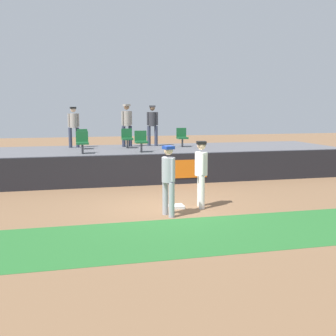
{
  "coord_description": "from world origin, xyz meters",
  "views": [
    {
      "loc": [
        -2.79,
        -11.24,
        2.81
      ],
      "look_at": [
        0.22,
        0.99,
        1.0
      ],
      "focal_mm": 45.08,
      "sensor_mm": 36.0,
      "label": 1
    }
  ],
  "objects_px": {
    "seat_front_center": "(141,140)",
    "spectator_capped": "(127,122)",
    "seat_front_left": "(82,141)",
    "spectator_hooded": "(74,124)",
    "seat_back_center": "(127,137)",
    "seat_back_right": "(182,136)",
    "player_fielder_home": "(201,169)",
    "spectator_casual": "(152,123)",
    "first_base": "(176,206)",
    "player_runner_visitor": "(168,176)",
    "seat_back_left": "(82,138)"
  },
  "relations": [
    {
      "from": "seat_back_center",
      "to": "spectator_casual",
      "type": "height_order",
      "value": "spectator_casual"
    },
    {
      "from": "seat_front_left",
      "to": "seat_back_center",
      "type": "xyz_separation_m",
      "value": [
        1.99,
        1.8,
        -0.0
      ]
    },
    {
      "from": "seat_back_center",
      "to": "seat_front_left",
      "type": "bearing_deg",
      "value": -137.8
    },
    {
      "from": "seat_front_left",
      "to": "spectator_capped",
      "type": "relative_size",
      "value": 0.44
    },
    {
      "from": "seat_front_center",
      "to": "seat_back_center",
      "type": "distance_m",
      "value": 1.82
    },
    {
      "from": "seat_back_center",
      "to": "player_runner_visitor",
      "type": "bearing_deg",
      "value": -90.47
    },
    {
      "from": "first_base",
      "to": "spectator_capped",
      "type": "relative_size",
      "value": 0.21
    },
    {
      "from": "player_runner_visitor",
      "to": "spectator_hooded",
      "type": "height_order",
      "value": "spectator_hooded"
    },
    {
      "from": "first_base",
      "to": "seat_front_center",
      "type": "xyz_separation_m",
      "value": [
        -0.08,
        5.13,
        1.5
      ]
    },
    {
      "from": "seat_back_right",
      "to": "seat_front_center",
      "type": "distance_m",
      "value": 2.83
    },
    {
      "from": "player_fielder_home",
      "to": "spectator_casual",
      "type": "relative_size",
      "value": 1.03
    },
    {
      "from": "first_base",
      "to": "seat_back_right",
      "type": "relative_size",
      "value": 0.48
    },
    {
      "from": "spectator_casual",
      "to": "spectator_hooded",
      "type": "bearing_deg",
      "value": 20.21
    },
    {
      "from": "player_fielder_home",
      "to": "spectator_casual",
      "type": "height_order",
      "value": "spectator_casual"
    },
    {
      "from": "seat_back_left",
      "to": "spectator_casual",
      "type": "distance_m",
      "value": 3.32
    },
    {
      "from": "player_fielder_home",
      "to": "seat_front_center",
      "type": "bearing_deg",
      "value": -162.66
    },
    {
      "from": "first_base",
      "to": "seat_front_left",
      "type": "distance_m",
      "value": 5.84
    },
    {
      "from": "seat_front_center",
      "to": "spectator_capped",
      "type": "bearing_deg",
      "value": 94.7
    },
    {
      "from": "seat_front_left",
      "to": "seat_back_left",
      "type": "relative_size",
      "value": 1.0
    },
    {
      "from": "seat_back_center",
      "to": "seat_back_right",
      "type": "bearing_deg",
      "value": -0.0
    },
    {
      "from": "spectator_hooded",
      "to": "spectator_casual",
      "type": "distance_m",
      "value": 3.51
    },
    {
      "from": "seat_back_right",
      "to": "player_fielder_home",
      "type": "bearing_deg",
      "value": -101.38
    },
    {
      "from": "seat_front_center",
      "to": "seat_back_right",
      "type": "bearing_deg",
      "value": 39.51
    },
    {
      "from": "spectator_hooded",
      "to": "first_base",
      "type": "bearing_deg",
      "value": 98.81
    },
    {
      "from": "spectator_hooded",
      "to": "player_fielder_home",
      "type": "bearing_deg",
      "value": 103.01
    },
    {
      "from": "first_base",
      "to": "seat_back_right",
      "type": "xyz_separation_m",
      "value": [
        2.1,
        6.93,
        1.5
      ]
    },
    {
      "from": "spectator_casual",
      "to": "seat_back_left",
      "type": "bearing_deg",
      "value": 33.52
    },
    {
      "from": "player_runner_visitor",
      "to": "seat_front_center",
      "type": "distance_m",
      "value": 5.97
    },
    {
      "from": "seat_front_left",
      "to": "seat_back_right",
      "type": "xyz_separation_m",
      "value": [
        4.46,
        1.8,
        -0.0
      ]
    },
    {
      "from": "seat_front_center",
      "to": "seat_back_center",
      "type": "relative_size",
      "value": 1.0
    },
    {
      "from": "first_base",
      "to": "seat_back_right",
      "type": "height_order",
      "value": "seat_back_right"
    },
    {
      "from": "first_base",
      "to": "player_fielder_home",
      "type": "relative_size",
      "value": 0.21
    },
    {
      "from": "seat_front_left",
      "to": "spectator_hooded",
      "type": "distance_m",
      "value": 2.63
    },
    {
      "from": "spectator_hooded",
      "to": "seat_back_right",
      "type": "bearing_deg",
      "value": 161.0
    },
    {
      "from": "seat_back_left",
      "to": "seat_front_center",
      "type": "relative_size",
      "value": 1.0
    },
    {
      "from": "first_base",
      "to": "seat_front_center",
      "type": "height_order",
      "value": "seat_front_center"
    },
    {
      "from": "seat_front_left",
      "to": "seat_front_center",
      "type": "bearing_deg",
      "value": 0.0
    },
    {
      "from": "player_fielder_home",
      "to": "first_base",
      "type": "bearing_deg",
      "value": -89.62
    },
    {
      "from": "seat_back_center",
      "to": "seat_front_center",
      "type": "bearing_deg",
      "value": -80.78
    },
    {
      "from": "spectator_hooded",
      "to": "seat_back_left",
      "type": "bearing_deg",
      "value": 103.53
    },
    {
      "from": "spectator_hooded",
      "to": "spectator_capped",
      "type": "bearing_deg",
      "value": 167.39
    },
    {
      "from": "seat_front_center",
      "to": "spectator_hooded",
      "type": "bearing_deg",
      "value": 134.69
    },
    {
      "from": "seat_back_left",
      "to": "seat_back_center",
      "type": "xyz_separation_m",
      "value": [
        1.91,
        0.0,
        0.0
      ]
    },
    {
      "from": "spectator_hooded",
      "to": "spectator_capped",
      "type": "relative_size",
      "value": 0.94
    },
    {
      "from": "seat_front_left",
      "to": "spectator_hooded",
      "type": "height_order",
      "value": "spectator_hooded"
    },
    {
      "from": "player_runner_visitor",
      "to": "spectator_capped",
      "type": "xyz_separation_m",
      "value": [
        0.16,
        8.39,
        1.09
      ]
    },
    {
      "from": "seat_front_center",
      "to": "spectator_capped",
      "type": "distance_m",
      "value": 2.53
    },
    {
      "from": "player_fielder_home",
      "to": "seat_front_left",
      "type": "bearing_deg",
      "value": -140.81
    },
    {
      "from": "player_runner_visitor",
      "to": "player_fielder_home",
      "type": "bearing_deg",
      "value": 106.09
    },
    {
      "from": "spectator_casual",
      "to": "seat_front_center",
      "type": "bearing_deg",
      "value": 89.21
    }
  ]
}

